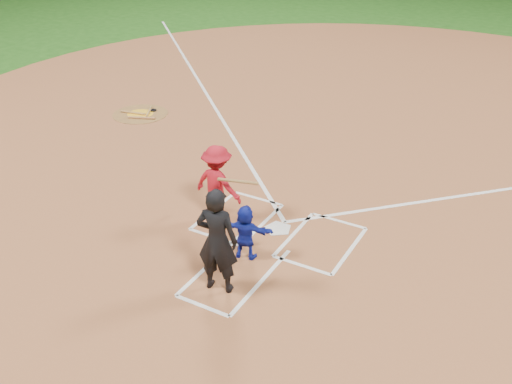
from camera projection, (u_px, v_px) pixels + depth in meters
The scene contains 13 objects.
ground at pixel (278, 229), 11.84m from camera, with size 120.00×120.00×0.00m, color #1C4E13.
home_plate_dirt at pixel (374, 131), 16.42m from camera, with size 28.00×28.00×0.01m, color brown.
home_plate at pixel (278, 229), 11.83m from camera, with size 0.60×0.60×0.02m, color silver.
on_deck_circle at pixel (140, 114), 17.61m from camera, with size 1.70×1.70×0.01m, color brown.
on_deck_logo at pixel (140, 114), 17.61m from camera, with size 0.80×0.80×0.00m, color gold.
on_deck_bat_a at pixel (149, 111), 17.72m from camera, with size 0.06×0.06×0.84m, color #A2763B.
on_deck_bat_b at pixel (133, 113), 17.60m from camera, with size 0.06×0.06×0.84m, color #9D6D39.
on_deck_bat_c at pixel (142, 118), 17.23m from camera, with size 0.06×0.06×0.84m, color #A66A3C.
bat_weight_donut at pixel (154, 110), 17.81m from camera, with size 0.19×0.19×0.05m, color black.
catcher at pixel (245, 232), 10.71m from camera, with size 1.03×0.33×1.11m, color #13219F.
umpire at pixel (217, 241), 9.66m from camera, with size 0.73×0.48×2.00m, color black.
chalk_markings at pixel (366, 140), 15.87m from camera, with size 28.35×17.32×0.01m.
batter_at_plate at pixel (217, 184), 11.77m from camera, with size 1.49×0.82×1.70m.
Camera 1 is at (4.52, -8.93, 6.40)m, focal length 40.00 mm.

